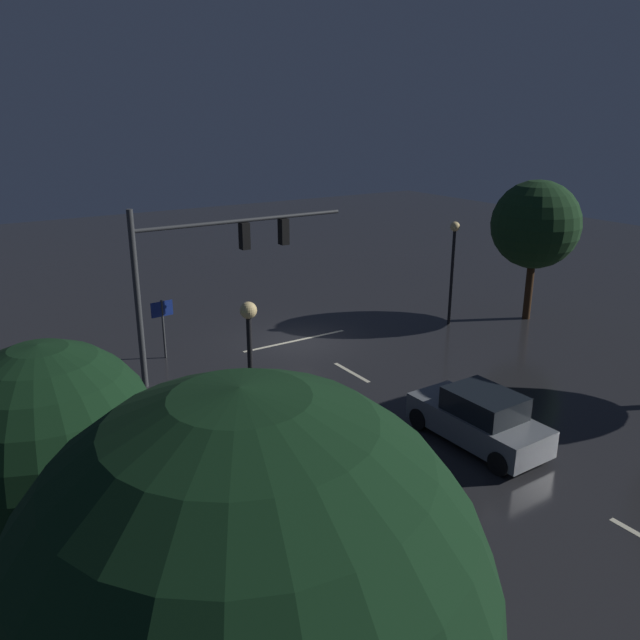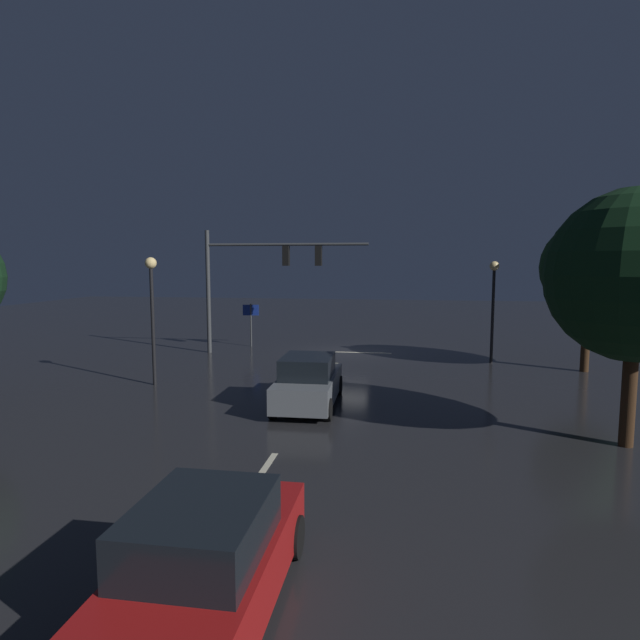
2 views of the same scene
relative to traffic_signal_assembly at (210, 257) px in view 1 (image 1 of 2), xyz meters
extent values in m
plane|color=#232326|center=(-4.24, -1.00, -4.41)|extent=(80.00, 80.00, 0.00)
cylinder|color=#383A3D|center=(2.76, 0.01, -1.23)|extent=(0.22, 0.22, 6.38)
cylinder|color=#383A3D|center=(-1.40, 0.01, 1.22)|extent=(8.33, 0.14, 0.14)
cube|color=black|center=(-1.40, 0.01, 0.65)|extent=(0.32, 0.36, 1.00)
sphere|color=black|center=(-1.40, -0.18, 0.97)|extent=(0.20, 0.20, 0.20)
sphere|color=black|center=(-1.40, -0.18, 0.65)|extent=(0.20, 0.20, 0.20)
sphere|color=#19F24C|center=(-1.40, -0.18, 0.33)|extent=(0.20, 0.20, 0.20)
cube|color=black|center=(-3.07, 0.01, 0.65)|extent=(0.32, 0.36, 1.00)
sphere|color=black|center=(-3.07, -0.18, 0.97)|extent=(0.20, 0.20, 0.20)
sphere|color=black|center=(-3.07, -0.18, 0.65)|extent=(0.20, 0.20, 0.20)
sphere|color=#19F24C|center=(-3.07, -0.18, 0.33)|extent=(0.20, 0.20, 0.20)
cube|color=beige|center=(-4.24, 3.00, -4.41)|extent=(0.16, 2.20, 0.01)
cube|color=beige|center=(-4.24, 9.00, -4.41)|extent=(0.16, 2.20, 0.01)
cube|color=beige|center=(-4.24, -1.19, -4.41)|extent=(5.00, 0.16, 0.01)
cube|color=slate|center=(-4.27, 9.39, -3.79)|extent=(1.90, 4.34, 0.80)
cube|color=black|center=(-4.27, 9.59, -3.05)|extent=(1.65, 2.14, 0.68)
cylinder|color=black|center=(-3.39, 7.81, -4.07)|extent=(0.24, 0.68, 0.68)
cylinder|color=black|center=(-5.07, 7.77, -4.07)|extent=(0.24, 0.68, 0.68)
cylinder|color=black|center=(-3.47, 11.01, -4.07)|extent=(0.24, 0.68, 0.68)
cylinder|color=black|center=(-5.15, 10.97, -4.07)|extent=(0.24, 0.68, 0.68)
sphere|color=#F9EFC6|center=(-3.57, 7.29, -3.74)|extent=(0.20, 0.20, 0.20)
sphere|color=#F9EFC6|center=(-4.87, 7.26, -3.74)|extent=(0.20, 0.20, 0.20)
cylinder|color=black|center=(-11.46, 0.68, -2.22)|extent=(0.14, 0.14, 4.39)
sphere|color=#F9D88C|center=(-11.46, 0.68, 0.15)|extent=(0.44, 0.44, 0.44)
cylinder|color=black|center=(2.17, 7.43, -2.15)|extent=(0.14, 0.14, 4.53)
sphere|color=#F9D88C|center=(2.17, 7.43, 0.30)|extent=(0.44, 0.44, 0.44)
cylinder|color=#383A3D|center=(1.17, -2.30, -3.21)|extent=(0.09, 0.09, 2.41)
cube|color=navy|center=(1.17, -2.30, -2.36)|extent=(0.90, 0.14, 0.60)
cylinder|color=#382314|center=(-15.16, 2.08, -2.91)|extent=(0.36, 0.36, 3.01)
sphere|color=#163319|center=(-15.16, 2.08, 0.11)|extent=(4.04, 4.04, 4.04)
sphere|color=black|center=(6.68, 16.43, 0.15)|extent=(5.09, 5.09, 5.09)
cylinder|color=#382314|center=(7.57, 11.02, -2.95)|extent=(0.36, 0.36, 2.92)
sphere|color=black|center=(7.57, 11.02, -0.17)|extent=(3.53, 3.53, 3.53)
camera|label=1|loc=(8.90, 21.21, 5.04)|focal=35.84mm
camera|label=2|loc=(-7.37, 26.30, 0.34)|focal=29.69mm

